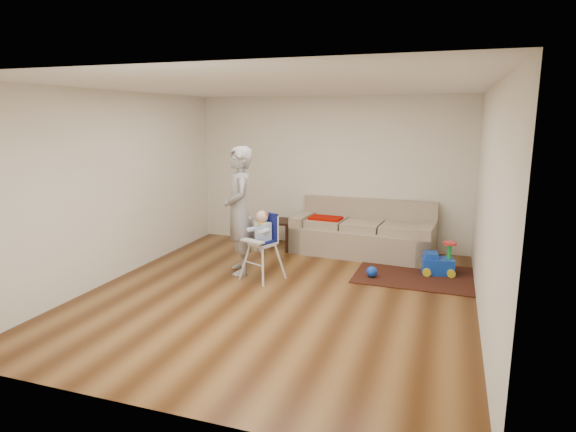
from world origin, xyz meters
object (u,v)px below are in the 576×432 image
(ride_on_toy, at_px, (438,258))
(adult, at_px, (239,211))
(sofa, at_px, (363,228))
(side_table, at_px, (279,234))
(toy_ball, at_px, (372,272))
(high_chair, at_px, (262,246))

(ride_on_toy, distance_m, adult, 3.06)
(sofa, bearing_deg, side_table, -171.78)
(sofa, bearing_deg, toy_ball, -68.53)
(sofa, bearing_deg, adult, -130.35)
(side_table, height_order, high_chair, high_chair)
(toy_ball, xyz_separation_m, high_chair, (-1.51, -0.56, 0.40))
(sofa, distance_m, side_table, 1.51)
(ride_on_toy, bearing_deg, high_chair, -166.71)
(side_table, bearing_deg, toy_ball, -30.93)
(ride_on_toy, distance_m, high_chair, 2.64)
(side_table, relative_size, ride_on_toy, 1.03)
(toy_ball, relative_size, adult, 0.08)
(high_chair, xyz_separation_m, adult, (-0.44, 0.18, 0.46))
(high_chair, relative_size, adult, 0.54)
(high_chair, bearing_deg, toy_ball, 42.78)
(side_table, relative_size, high_chair, 0.50)
(toy_ball, bearing_deg, side_table, 149.07)
(side_table, height_order, ride_on_toy, side_table)
(ride_on_toy, height_order, toy_ball, ride_on_toy)
(toy_ball, bearing_deg, sofa, 106.65)
(side_table, height_order, toy_ball, side_table)
(adult, bearing_deg, side_table, 145.99)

